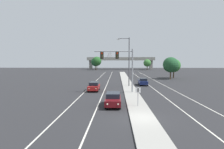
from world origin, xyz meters
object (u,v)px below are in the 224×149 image
Objects in this scene: street_lamp_median at (128,59)px; tree_far_left_c at (97,61)px; car_oncoming_darkred at (113,99)px; car_oncoming_red at (94,86)px; tree_far_right_b at (147,63)px; car_receding_navy at (143,82)px; tree_far_right_a at (174,65)px; tree_far_left_a at (95,62)px; median_sign_post at (138,94)px; tree_far_right_c at (171,65)px; overhead_signal_mast at (120,61)px.

tree_far_left_c is (-14.05, 71.85, -0.68)m from street_lamp_median.
car_oncoming_darkred is 1.00× the size of car_oncoming_red.
car_oncoming_red is at bearing -84.35° from tree_far_left_c.
car_receding_navy is at bearing -99.71° from tree_far_right_b.
tree_far_left_a reaches higher than tree_far_right_a.
median_sign_post is 0.37× the size of tree_far_right_a.
tree_far_right_c reaches higher than car_oncoming_darkred.
overhead_signal_mast reaches higher than tree_far_right_c.
tree_far_left_c is at bearing 95.65° from car_oncoming_red.
street_lamp_median reaches higher than tree_far_left_c.
tree_far_left_a is (-13.22, 79.68, -0.63)m from overhead_signal_mast.
tree_far_right_b is 29.41m from tree_far_left_c.
tree_far_left_c reaches higher than overhead_signal_mast.
tree_far_left_a is (-8.56, 77.64, 3.84)m from car_oncoming_red.
street_lamp_median reaches higher than car_oncoming_red.
tree_far_left_c is at bearing 104.16° from car_receding_navy.
tree_far_left_a reaches higher than tree_far_right_c.
car_oncoming_red is at bearing -138.36° from street_lamp_median.
overhead_signal_mast reaches higher than tree_far_right_b.
median_sign_post is 0.34× the size of tree_far_right_c.
tree_far_right_a is 59.44m from tree_far_left_c.
tree_far_right_b reaches higher than car_oncoming_darkred.
tree_far_right_a is (21.76, 25.90, 3.11)m from car_oncoming_red.
car_oncoming_red is 0.69× the size of tree_far_right_c.
median_sign_post is 0.28× the size of tree_far_left_c.
car_oncoming_darkred is 20.55m from car_receding_navy.
tree_far_left_a reaches higher than median_sign_post.
street_lamp_median is at bearing -102.01° from tree_far_right_b.
tree_far_right_a is at bearing 68.09° from median_sign_post.
car_oncoming_red is (-6.57, 11.89, -0.77)m from median_sign_post.
tree_far_left_a is at bearing 96.29° from car_oncoming_red.
overhead_signal_mast is 1.20× the size of tree_far_right_a.
tree_far_right_a reaches higher than car_receding_navy.
tree_far_left_a is (-30.33, 51.73, 0.73)m from tree_far_right_a.
tree_far_left_a is at bearing 99.59° from median_sign_post.
tree_far_left_c reaches higher than tree_far_right_c.
car_receding_navy is at bearing 63.20° from overhead_signal_mast.
car_oncoming_red is at bearing 107.79° from car_oncoming_darkred.
tree_far_right_a is at bearing 56.01° from car_receding_navy.
median_sign_post is 0.31× the size of tree_far_left_a.
overhead_signal_mast is 0.92× the size of tree_far_left_c.
street_lamp_median is 6.55m from car_receding_navy.
tree_far_right_a reaches higher than median_sign_post.
tree_far_right_c is at bearing 64.36° from car_oncoming_darkred.
tree_far_right_b is at bearing 77.99° from street_lamp_median.
overhead_signal_mast is 1.01× the size of tree_far_left_a.
car_oncoming_darkred is at bearing -82.18° from tree_far_left_a.
overhead_signal_mast is 6.77m from car_oncoming_red.
car_oncoming_darkred is (-2.73, -17.09, -4.97)m from street_lamp_median.
car_oncoming_red and car_receding_navy have the same top height.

